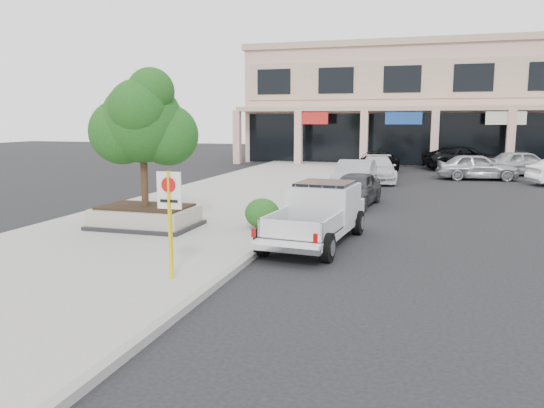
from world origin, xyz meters
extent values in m
plane|color=black|center=(0.00, 0.00, 0.00)|extent=(120.00, 120.00, 0.00)
cube|color=gray|center=(-5.50, 6.00, 0.07)|extent=(8.00, 52.00, 0.15)
cube|color=gray|center=(-1.55, 6.00, 0.07)|extent=(0.20, 52.00, 0.15)
cube|color=#CDA490|center=(8.00, 34.00, 4.50)|extent=(40.00, 10.00, 9.00)
cube|color=tan|center=(8.00, 34.00, 9.25)|extent=(40.40, 10.40, 0.50)
cube|color=tan|center=(8.00, 27.90, 4.30)|extent=(40.00, 2.20, 0.35)
cube|color=#CDA490|center=(-12.00, 27.05, 2.10)|extent=(0.55, 0.55, 4.20)
cube|color=black|center=(8.00, 28.95, 2.00)|extent=(39.20, 0.08, 3.90)
cube|color=black|center=(-5.82, 1.86, 0.21)|extent=(3.20, 2.20, 0.12)
cube|color=gray|center=(-5.82, 1.86, 0.52)|extent=(3.00, 2.00, 0.50)
cube|color=black|center=(-5.82, 1.86, 0.80)|extent=(2.70, 1.70, 0.06)
cylinder|color=#322313|center=(-5.82, 1.86, 1.93)|extent=(0.22, 0.22, 2.20)
sphere|color=#163D10|center=(-5.82, 1.86, 3.43)|extent=(2.50, 2.50, 2.50)
sphere|color=#163D10|center=(-5.12, 2.16, 3.03)|extent=(1.90, 1.90, 1.90)
sphere|color=#163D10|center=(-6.12, 2.36, 4.03)|extent=(1.60, 1.60, 1.60)
cylinder|color=yellow|center=(-2.49, -2.90, 1.30)|extent=(0.09, 0.09, 2.30)
cube|color=white|center=(-2.49, -2.90, 2.05)|extent=(0.55, 0.03, 0.78)
cylinder|color=red|center=(-2.49, -2.93, 2.17)|extent=(0.32, 0.01, 0.32)
ellipsoid|color=#164814|center=(-2.24, 2.72, 0.62)|extent=(1.10, 0.99, 0.93)
imported|color=#313437|center=(-0.19, 8.84, 0.69)|extent=(2.08, 4.20, 1.38)
imported|color=#94969B|center=(-0.73, 12.88, 0.78)|extent=(1.71, 4.73, 1.55)
imported|color=silver|center=(-0.11, 17.72, 0.72)|extent=(2.60, 5.19, 1.45)
imported|color=black|center=(-0.63, 22.24, 0.72)|extent=(2.91, 5.38, 1.43)
imported|color=#A2A3AA|center=(5.41, 20.36, 0.77)|extent=(4.75, 2.41, 1.55)
imported|color=black|center=(5.21, 26.42, 0.81)|extent=(6.41, 4.38, 1.63)
imported|color=#AFB3B7|center=(8.35, 23.63, 0.79)|extent=(5.03, 3.54, 1.59)
camera|label=1|loc=(2.66, -12.75, 3.51)|focal=35.00mm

